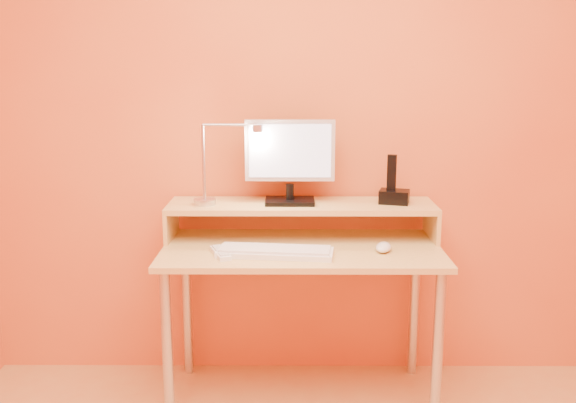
{
  "coord_description": "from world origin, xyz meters",
  "views": [
    {
      "loc": [
        -0.05,
        -1.47,
        1.49
      ],
      "look_at": [
        -0.06,
        1.13,
        0.93
      ],
      "focal_mm": 39.7,
      "sensor_mm": 36.0,
      "label": 1
    }
  ],
  "objects_px": {
    "monitor_panel": "(290,150)",
    "lamp_base": "(205,202)",
    "remote_control": "(221,253)",
    "phone_dock": "(394,197)",
    "mouse": "(384,247)",
    "keyboard": "(275,253)"
  },
  "relations": [
    {
      "from": "monitor_panel",
      "to": "mouse",
      "type": "bearing_deg",
      "value": -30.25
    },
    {
      "from": "monitor_panel",
      "to": "lamp_base",
      "type": "relative_size",
      "value": 3.99
    },
    {
      "from": "keyboard",
      "to": "mouse",
      "type": "xyz_separation_m",
      "value": [
        0.46,
        0.05,
        0.01
      ]
    },
    {
      "from": "phone_dock",
      "to": "remote_control",
      "type": "xyz_separation_m",
      "value": [
        -0.76,
        -0.28,
        -0.18
      ]
    },
    {
      "from": "keyboard",
      "to": "monitor_panel",
      "type": "bearing_deg",
      "value": 84.53
    },
    {
      "from": "monitor_panel",
      "to": "remote_control",
      "type": "bearing_deg",
      "value": -134.55
    },
    {
      "from": "mouse",
      "to": "remote_control",
      "type": "distance_m",
      "value": 0.68
    },
    {
      "from": "keyboard",
      "to": "remote_control",
      "type": "distance_m",
      "value": 0.23
    },
    {
      "from": "monitor_panel",
      "to": "keyboard",
      "type": "distance_m",
      "value": 0.49
    },
    {
      "from": "lamp_base",
      "to": "mouse",
      "type": "relative_size",
      "value": 0.89
    },
    {
      "from": "lamp_base",
      "to": "phone_dock",
      "type": "relative_size",
      "value": 0.77
    },
    {
      "from": "keyboard",
      "to": "phone_dock",
      "type": "bearing_deg",
      "value": 34.04
    },
    {
      "from": "phone_dock",
      "to": "keyboard",
      "type": "bearing_deg",
      "value": -137.6
    },
    {
      "from": "monitor_panel",
      "to": "lamp_base",
      "type": "height_order",
      "value": "monitor_panel"
    },
    {
      "from": "lamp_base",
      "to": "phone_dock",
      "type": "distance_m",
      "value": 0.85
    },
    {
      "from": "monitor_panel",
      "to": "phone_dock",
      "type": "height_order",
      "value": "monitor_panel"
    },
    {
      "from": "mouse",
      "to": "remote_control",
      "type": "xyz_separation_m",
      "value": [
        -0.68,
        -0.05,
        -0.01
      ]
    },
    {
      "from": "mouse",
      "to": "keyboard",
      "type": "bearing_deg",
      "value": -156.9
    },
    {
      "from": "monitor_panel",
      "to": "lamp_base",
      "type": "bearing_deg",
      "value": -173.66
    },
    {
      "from": "lamp_base",
      "to": "remote_control",
      "type": "bearing_deg",
      "value": -69.3
    },
    {
      "from": "phone_dock",
      "to": "mouse",
      "type": "distance_m",
      "value": 0.29
    },
    {
      "from": "monitor_panel",
      "to": "remote_control",
      "type": "height_order",
      "value": "monitor_panel"
    }
  ]
}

